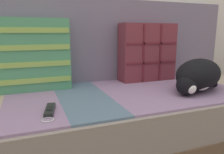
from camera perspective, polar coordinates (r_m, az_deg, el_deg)
name	(u,v)px	position (r m, az deg, el deg)	size (l,w,h in m)	color
couch	(104,122)	(1.29, -2.10, -11.60)	(2.20, 0.83, 0.35)	brown
sofa_backrest	(87,41)	(1.52, -6.56, 9.41)	(2.15, 0.14, 0.55)	slate
throw_pillow_quilted	(147,52)	(1.54, 9.17, 6.41)	(0.39, 0.14, 0.39)	brown
throw_pillow_striped	(27,55)	(1.33, -21.36, 5.36)	(0.47, 0.14, 0.41)	#4C9366
sleeping_cat	(198,76)	(1.34, 21.54, 0.34)	(0.45, 0.37, 0.18)	black
game_remote_far	(50,111)	(0.96, -15.94, -8.44)	(0.08, 0.19, 0.02)	black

